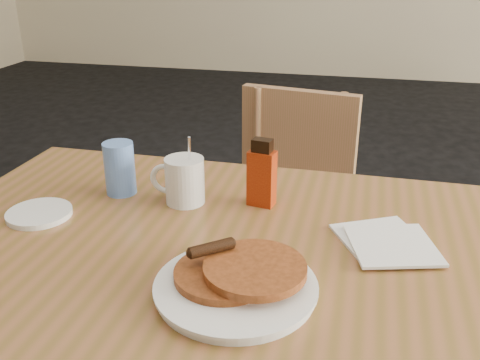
{
  "coord_description": "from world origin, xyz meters",
  "views": [
    {
      "loc": [
        0.17,
        -0.95,
        1.29
      ],
      "look_at": [
        -0.06,
        0.03,
        0.85
      ],
      "focal_mm": 40.0,
      "sensor_mm": 36.0,
      "label": 1
    }
  ],
  "objects_px": {
    "syrup_bottle": "(262,175)",
    "pancake_plate": "(237,281)",
    "blue_tumbler": "(120,168)",
    "coffee_mug": "(183,180)",
    "main_table": "(230,266)",
    "chair_main_far": "(292,200)"
  },
  "relations": [
    {
      "from": "syrup_bottle",
      "to": "blue_tumbler",
      "type": "xyz_separation_m",
      "value": [
        -0.34,
        -0.01,
        -0.01
      ]
    },
    {
      "from": "chair_main_far",
      "to": "coffee_mug",
      "type": "xyz_separation_m",
      "value": [
        -0.18,
        -0.55,
        0.29
      ]
    },
    {
      "from": "main_table",
      "to": "coffee_mug",
      "type": "bearing_deg",
      "value": 130.37
    },
    {
      "from": "main_table",
      "to": "pancake_plate",
      "type": "relative_size",
      "value": 4.91
    },
    {
      "from": "chair_main_far",
      "to": "syrup_bottle",
      "type": "relative_size",
      "value": 5.55
    },
    {
      "from": "syrup_bottle",
      "to": "blue_tumbler",
      "type": "bearing_deg",
      "value": -167.63
    },
    {
      "from": "chair_main_far",
      "to": "pancake_plate",
      "type": "bearing_deg",
      "value": -78.67
    },
    {
      "from": "coffee_mug",
      "to": "blue_tumbler",
      "type": "height_order",
      "value": "coffee_mug"
    },
    {
      "from": "syrup_bottle",
      "to": "blue_tumbler",
      "type": "height_order",
      "value": "syrup_bottle"
    },
    {
      "from": "coffee_mug",
      "to": "syrup_bottle",
      "type": "bearing_deg",
      "value": 16.6
    },
    {
      "from": "syrup_bottle",
      "to": "pancake_plate",
      "type": "bearing_deg",
      "value": -75.89
    },
    {
      "from": "chair_main_far",
      "to": "blue_tumbler",
      "type": "distance_m",
      "value": 0.7
    },
    {
      "from": "coffee_mug",
      "to": "syrup_bottle",
      "type": "xyz_separation_m",
      "value": [
        0.18,
        0.03,
        0.02
      ]
    },
    {
      "from": "pancake_plate",
      "to": "blue_tumbler",
      "type": "bearing_deg",
      "value": 137.9
    },
    {
      "from": "pancake_plate",
      "to": "syrup_bottle",
      "type": "height_order",
      "value": "syrup_bottle"
    },
    {
      "from": "main_table",
      "to": "syrup_bottle",
      "type": "xyz_separation_m",
      "value": [
        0.02,
        0.21,
        0.11
      ]
    },
    {
      "from": "pancake_plate",
      "to": "coffee_mug",
      "type": "height_order",
      "value": "coffee_mug"
    },
    {
      "from": "pancake_plate",
      "to": "syrup_bottle",
      "type": "distance_m",
      "value": 0.35
    },
    {
      "from": "pancake_plate",
      "to": "blue_tumbler",
      "type": "relative_size",
      "value": 2.22
    },
    {
      "from": "main_table",
      "to": "coffee_mug",
      "type": "distance_m",
      "value": 0.26
    },
    {
      "from": "chair_main_far",
      "to": "pancake_plate",
      "type": "xyz_separation_m",
      "value": [
        0.02,
        -0.86,
        0.25
      ]
    },
    {
      "from": "pancake_plate",
      "to": "coffee_mug",
      "type": "bearing_deg",
      "value": 122.54
    }
  ]
}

